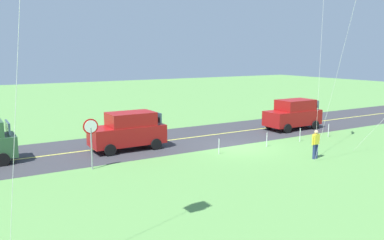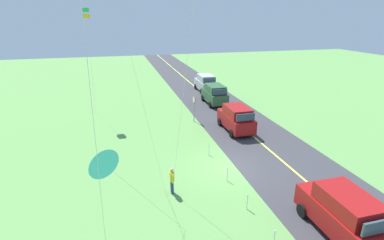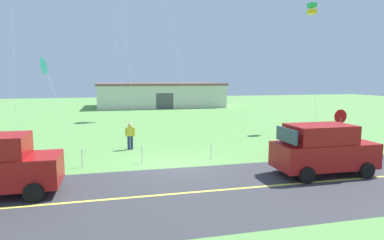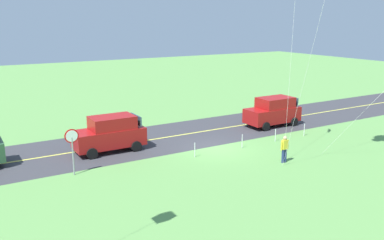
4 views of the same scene
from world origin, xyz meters
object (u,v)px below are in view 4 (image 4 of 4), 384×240
car_suv_foreground (110,133)px  stop_sign (72,143)px  car_parked_west_near (273,111)px  person_adult_near (285,148)px

car_suv_foreground → stop_sign: size_ratio=1.72×
car_suv_foreground → stop_sign: stop_sign is taller
car_suv_foreground → car_parked_west_near: (-13.18, 0.39, 0.00)m
car_parked_west_near → person_adult_near: bearing=52.9°
car_suv_foreground → person_adult_near: (-7.96, 7.29, -0.29)m
car_suv_foreground → stop_sign: (3.14, 2.98, 0.65)m
person_adult_near → stop_sign: bearing=49.5°
stop_sign → person_adult_near: 11.95m
car_parked_west_near → stop_sign: size_ratio=1.72×
car_parked_west_near → stop_sign: bearing=9.0°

